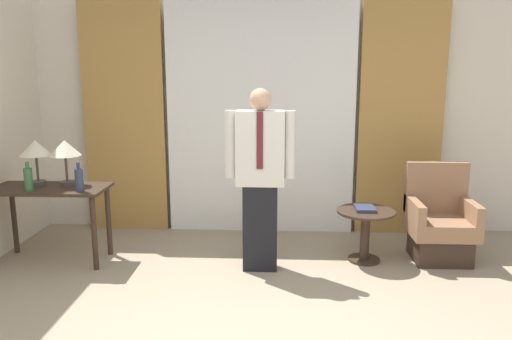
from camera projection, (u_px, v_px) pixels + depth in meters
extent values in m
cube|color=silver|center=(261.00, 113.00, 5.66)|extent=(10.00, 0.06, 2.70)
cube|color=white|center=(261.00, 119.00, 5.55)|extent=(2.09, 0.06, 2.58)
cube|color=#B28442|center=(124.00, 118.00, 5.62)|extent=(0.91, 0.06, 2.58)
cube|color=#B28442|center=(401.00, 120.00, 5.47)|extent=(0.91, 0.06, 2.58)
cube|color=#38281E|center=(49.00, 189.00, 4.73)|extent=(1.09, 0.51, 0.03)
cylinder|color=#38281E|center=(94.00, 233.00, 4.59)|extent=(0.05, 0.05, 0.71)
cylinder|color=#38281E|center=(14.00, 219.00, 5.02)|extent=(0.05, 0.05, 0.71)
cylinder|color=#38281E|center=(109.00, 221.00, 4.97)|extent=(0.05, 0.05, 0.71)
cylinder|color=#4C4238|center=(39.00, 183.00, 4.82)|extent=(0.14, 0.14, 0.04)
cylinder|color=#4C4238|center=(37.00, 168.00, 4.79)|extent=(0.02, 0.02, 0.25)
cone|color=beige|center=(35.00, 148.00, 4.75)|extent=(0.30, 0.30, 0.15)
cylinder|color=#4C4238|center=(68.00, 183.00, 4.80)|extent=(0.14, 0.14, 0.04)
cylinder|color=#4C4238|center=(66.00, 168.00, 4.77)|extent=(0.02, 0.02, 0.25)
cone|color=beige|center=(65.00, 148.00, 4.73)|extent=(0.30, 0.30, 0.15)
cylinder|color=#2D3851|center=(79.00, 180.00, 4.54)|extent=(0.07, 0.07, 0.21)
cylinder|color=#2D3851|center=(78.00, 166.00, 4.51)|extent=(0.03, 0.03, 0.06)
cylinder|color=#336638|center=(28.00, 180.00, 4.57)|extent=(0.08, 0.08, 0.21)
cylinder|color=#336638|center=(27.00, 165.00, 4.54)|extent=(0.03, 0.03, 0.06)
cube|color=black|center=(260.00, 227.00, 4.60)|extent=(0.31, 0.17, 0.81)
cube|color=silver|center=(260.00, 148.00, 4.45)|extent=(0.44, 0.20, 0.67)
cube|color=#5B1E23|center=(260.00, 141.00, 4.33)|extent=(0.06, 0.01, 0.50)
cylinder|color=silver|center=(231.00, 144.00, 4.46)|extent=(0.10, 0.10, 0.61)
cylinder|color=silver|center=(290.00, 145.00, 4.43)|extent=(0.10, 0.10, 0.61)
sphere|color=tan|center=(260.00, 99.00, 4.36)|extent=(0.20, 0.20, 0.20)
cube|color=#38281E|center=(439.00, 247.00, 4.87)|extent=(0.51, 0.47, 0.26)
cube|color=#936B4C|center=(441.00, 227.00, 4.82)|extent=(0.61, 0.55, 0.16)
cube|color=#936B4C|center=(436.00, 187.00, 4.99)|extent=(0.61, 0.10, 0.51)
cube|color=#936B4C|center=(415.00, 209.00, 4.80)|extent=(0.08, 0.55, 0.18)
cube|color=#936B4C|center=(470.00, 210.00, 4.78)|extent=(0.08, 0.55, 0.18)
cylinder|color=#38281E|center=(364.00, 259.00, 4.87)|extent=(0.31, 0.31, 0.02)
cylinder|color=#38281E|center=(365.00, 237.00, 4.83)|extent=(0.09, 0.09, 0.49)
cylinder|color=#38281E|center=(366.00, 212.00, 4.78)|extent=(0.56, 0.56, 0.03)
cube|color=#2D334C|center=(365.00, 208.00, 4.79)|extent=(0.18, 0.24, 0.03)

